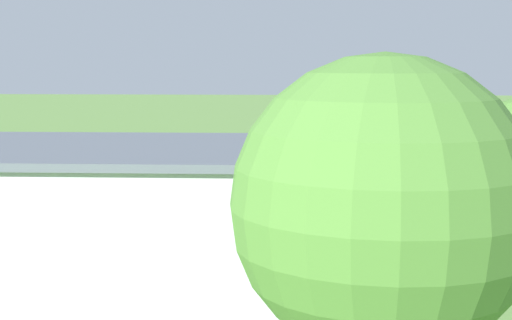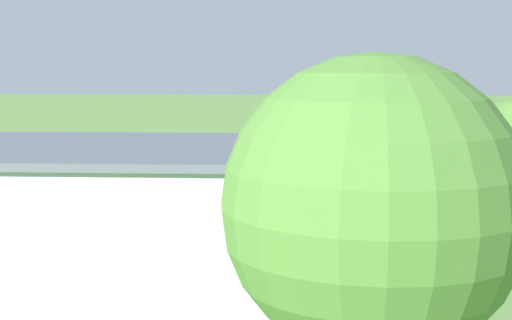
{
  "view_description": "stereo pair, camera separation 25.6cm",
  "coord_description": "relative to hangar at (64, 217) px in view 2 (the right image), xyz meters",
  "views": [
    {
      "loc": [
        -6.27,
        62.61,
        10.72
      ],
      "look_at": [
        -2.51,
        8.13,
        3.75
      ],
      "focal_mm": 53.02,
      "sensor_mm": 36.0,
      "label": 1
    },
    {
      "loc": [
        -6.52,
        62.59,
        10.72
      ],
      "look_at": [
        -2.51,
        8.13,
        3.75
      ],
      "focal_mm": 53.02,
      "sensor_mm": 36.0,
      "label": 2
    }
  ],
  "objects": [
    {
      "name": "person_watching_takeoff",
      "position": [
        -8.83,
        -14.96,
        -2.68
      ],
      "size": [
        0.52,
        0.52,
        1.6
      ],
      "color": "#33723F",
      "rests_on": "ground_plane"
    },
    {
      "name": "ground_plane",
      "position": [
        -5.23,
        -28.04,
        -3.47
      ],
      "size": [
        400.0,
        400.0,
        0.0
      ],
      "primitive_type": "plane",
      "color": "#608C42"
    },
    {
      "name": "person_crossing_taxiway",
      "position": [
        -7.79,
        -15.35,
        -2.67
      ],
      "size": [
        0.43,
        0.43,
        1.62
      ],
      "color": "orange",
      "rests_on": "ground_plane"
    },
    {
      "name": "tree_near_perimeter_road",
      "position": [
        -13.01,
        19.33,
        4.34
      ],
      "size": [
        6.22,
        6.22,
        10.96
      ],
      "color": "brown",
      "rests_on": "ground_plane"
    },
    {
      "name": "hangar",
      "position": [
        0.0,
        0.0,
        0.0
      ],
      "size": [
        27.33,
        13.67,
        6.93
      ],
      "color": "silver",
      "rests_on": "ground_plane"
    },
    {
      "name": "biplane",
      "position": [
        -12.98,
        -28.1,
        2.09
      ],
      "size": [
        8.73,
        6.67,
        4.11
      ],
      "color": "yellow"
    }
  ]
}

